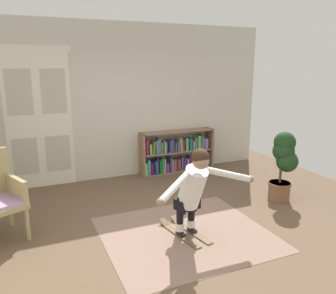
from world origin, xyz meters
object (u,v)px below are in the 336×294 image
bookshelf (176,154)px  potted_plant (284,161)px  person_skier (194,186)px  skis_pair (184,231)px

bookshelf → potted_plant: potted_plant is taller
bookshelf → person_skier: bearing=-110.5°
bookshelf → person_skier: 2.82m
bookshelf → skis_pair: bearing=-112.5°
potted_plant → skis_pair: (-1.96, -0.42, -0.61)m
bookshelf → person_skier: size_ratio=1.10×
potted_plant → skis_pair: bearing=-167.9°
potted_plant → skis_pair: 2.10m
bookshelf → skis_pair: bookshelf is taller
person_skier → potted_plant: bearing=17.2°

